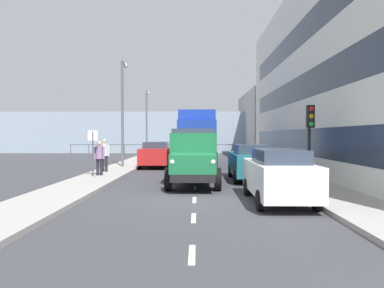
% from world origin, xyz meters
% --- Properties ---
extents(ground_plane, '(80.00, 80.00, 0.00)m').
position_xyz_m(ground_plane, '(0.00, -8.37, 0.00)').
color(ground_plane, '#38383D').
extents(sidewalk_left, '(2.19, 38.74, 0.15)m').
position_xyz_m(sidewalk_left, '(-4.73, -8.37, 0.07)').
color(sidewalk_left, '#9E9993').
rests_on(sidewalk_left, ground_plane).
extents(sidewalk_right, '(2.19, 38.74, 0.15)m').
position_xyz_m(sidewalk_right, '(4.73, -8.37, 0.07)').
color(sidewalk_right, '#9E9993').
rests_on(sidewalk_right, ground_plane).
extents(road_centreline_markings, '(0.12, 35.43, 0.01)m').
position_xyz_m(road_centreline_markings, '(0.00, -8.39, 0.00)').
color(road_centreline_markings, silver).
rests_on(road_centreline_markings, ground_plane).
extents(building_terrace, '(6.80, 27.66, 11.13)m').
position_xyz_m(building_terrace, '(-9.21, -8.80, 5.56)').
color(building_terrace, silver).
rests_on(building_terrace, ground_plane).
extents(building_far_block, '(6.79, 14.24, 7.14)m').
position_xyz_m(building_far_block, '(-9.22, -30.58, 3.57)').
color(building_far_block, '#B7B2B7').
rests_on(building_far_block, ground_plane).
extents(sea_horizon, '(80.00, 0.80, 5.00)m').
position_xyz_m(sea_horizon, '(0.00, -30.74, 2.50)').
color(sea_horizon, '#8C9EAD').
rests_on(sea_horizon, ground_plane).
extents(seawall_railing, '(28.08, 0.08, 1.20)m').
position_xyz_m(seawall_railing, '(-0.00, -27.14, 0.92)').
color(seawall_railing, '#4C5156').
rests_on(seawall_railing, ground_plane).
extents(truck_vintage_green, '(2.17, 5.64, 2.43)m').
position_xyz_m(truck_vintage_green, '(0.07, -2.75, 1.18)').
color(truck_vintage_green, black).
rests_on(truck_vintage_green, ground_plane).
extents(lorry_cargo_blue, '(2.58, 8.20, 3.87)m').
position_xyz_m(lorry_cargo_blue, '(-0.06, -13.13, 2.08)').
color(lorry_cargo_blue, '#193899').
rests_on(lorry_cargo_blue, ground_plane).
extents(car_white_kerbside_near, '(1.79, 4.26, 1.72)m').
position_xyz_m(car_white_kerbside_near, '(-2.68, 0.98, 0.90)').
color(car_white_kerbside_near, white).
rests_on(car_white_kerbside_near, ground_plane).
extents(car_teal_kerbside_1, '(1.93, 4.34, 1.72)m').
position_xyz_m(car_teal_kerbside_1, '(-2.68, -4.74, 0.90)').
color(car_teal_kerbside_1, '#1E6670').
rests_on(car_teal_kerbside_1, ground_plane).
extents(car_red_oppositeside_0, '(1.90, 4.51, 1.72)m').
position_xyz_m(car_red_oppositeside_0, '(2.68, -11.61, 0.90)').
color(car_red_oppositeside_0, '#B21E1E').
rests_on(car_red_oppositeside_0, ground_plane).
extents(pedestrian_with_bag, '(0.53, 0.34, 1.71)m').
position_xyz_m(pedestrian_with_bag, '(4.81, -5.38, 1.16)').
color(pedestrian_with_bag, black).
rests_on(pedestrian_with_bag, sidewalk_right).
extents(pedestrian_in_dark_coat, '(0.53, 0.34, 1.80)m').
position_xyz_m(pedestrian_in_dark_coat, '(5.01, -7.17, 1.21)').
color(pedestrian_in_dark_coat, black).
rests_on(pedestrian_in_dark_coat, sidewalk_right).
extents(traffic_light_near, '(0.28, 0.41, 3.20)m').
position_xyz_m(traffic_light_near, '(-4.56, -1.81, 2.47)').
color(traffic_light_near, black).
rests_on(traffic_light_near, sidewalk_left).
extents(lamp_post_promenade, '(0.32, 1.14, 6.81)m').
position_xyz_m(lamp_post_promenade, '(4.72, -10.66, 4.18)').
color(lamp_post_promenade, '#59595B').
rests_on(lamp_post_promenade, sidewalk_right).
extents(lamp_post_far, '(0.32, 1.14, 6.31)m').
position_xyz_m(lamp_post_far, '(4.82, -22.34, 3.92)').
color(lamp_post_far, '#59595B').
rests_on(lamp_post_far, sidewalk_right).
extents(street_sign, '(0.50, 0.07, 2.25)m').
position_xyz_m(street_sign, '(4.99, -4.91, 1.68)').
color(street_sign, '#4C4C4C').
rests_on(street_sign, sidewalk_right).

